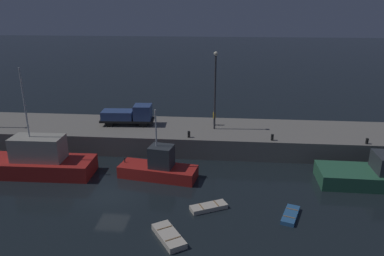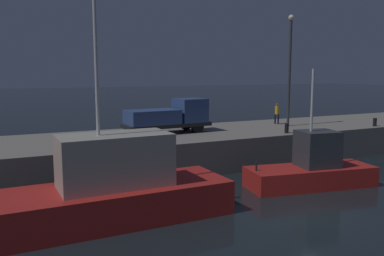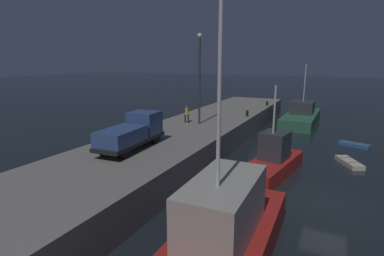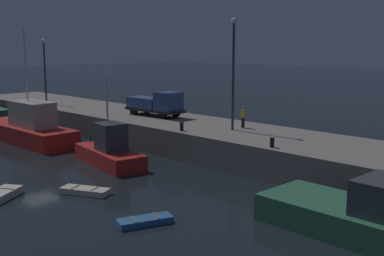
{
  "view_description": "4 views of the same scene",
  "coord_description": "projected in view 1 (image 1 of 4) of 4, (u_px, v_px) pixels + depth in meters",
  "views": [
    {
      "loc": [
        9.13,
        -26.14,
        15.09
      ],
      "look_at": [
        5.66,
        12.22,
        2.04
      ],
      "focal_mm": 34.15,
      "sensor_mm": 36.0,
      "label": 1
    },
    {
      "loc": [
        -12.08,
        -12.85,
        6.27
      ],
      "look_at": [
        0.42,
        12.96,
        2.31
      ],
      "focal_mm": 37.86,
      "sensor_mm": 36.0,
      "label": 2
    },
    {
      "loc": [
        -17.71,
        -0.0,
        8.04
      ],
      "look_at": [
        5.47,
        11.34,
        2.3
      ],
      "focal_mm": 28.1,
      "sensor_mm": 36.0,
      "label": 3
    },
    {
      "loc": [
        31.64,
        -15.75,
        8.53
      ],
      "look_at": [
        6.18,
        9.48,
        2.35
      ],
      "focal_mm": 44.91,
      "sensor_mm": 36.0,
      "label": 4
    }
  ],
  "objects": [
    {
      "name": "rowboat_white_mid",
      "position": [
        290.0,
        215.0,
        27.29
      ],
      "size": [
        1.81,
        2.85,
        0.35
      ],
      "color": "#2D6099",
      "rests_on": "ground"
    },
    {
      "name": "fishing_boat_blue",
      "position": [
        30.0,
        161.0,
        33.96
      ],
      "size": [
        12.55,
        3.65,
        9.99
      ],
      "color": "red",
      "rests_on": "ground"
    },
    {
      "name": "fishing_boat_white",
      "position": [
        159.0,
        167.0,
        33.31
      ],
      "size": [
        7.4,
        3.55,
        6.46
      ],
      "color": "red",
      "rests_on": "ground"
    },
    {
      "name": "dockworker",
      "position": [
        214.0,
        117.0,
        41.06
      ],
      "size": [
        0.37,
        0.43,
        1.66
      ],
      "color": "black",
      "rests_on": "pier_quay"
    },
    {
      "name": "bollard_east",
      "position": [
        272.0,
        137.0,
        36.61
      ],
      "size": [
        0.28,
        0.28,
        0.63
      ],
      "primitive_type": "cylinder",
      "color": "black",
      "rests_on": "pier_quay"
    },
    {
      "name": "lamp_post_east",
      "position": [
        215.0,
        85.0,
        38.54
      ],
      "size": [
        0.44,
        0.44,
        8.39
      ],
      "color": "#38383D",
      "rests_on": "pier_quay"
    },
    {
      "name": "bollard_west",
      "position": [
        189.0,
        134.0,
        37.42
      ],
      "size": [
        0.28,
        0.28,
        0.65
      ],
      "primitive_type": "cylinder",
      "color": "black",
      "rests_on": "pier_quay"
    },
    {
      "name": "pier_quay",
      "position": [
        142.0,
        135.0,
        41.34
      ],
      "size": [
        62.49,
        7.87,
        2.14
      ],
      "color": "gray",
      "rests_on": "ground"
    },
    {
      "name": "bollard_central",
      "position": [
        367.0,
        141.0,
        35.68
      ],
      "size": [
        0.28,
        0.28,
        0.56
      ],
      "primitive_type": "cylinder",
      "color": "black",
      "rests_on": "pier_quay"
    },
    {
      "name": "utility_truck",
      "position": [
        129.0,
        115.0,
        41.13
      ],
      "size": [
        6.07,
        2.34,
        2.31
      ],
      "color": "black",
      "rests_on": "pier_quay"
    },
    {
      "name": "dinghy_orange_near",
      "position": [
        209.0,
        207.0,
        28.33
      ],
      "size": [
        3.02,
        2.17,
        0.4
      ],
      "color": "beige",
      "rests_on": "ground"
    },
    {
      "name": "dinghy_red_small",
      "position": [
        169.0,
        236.0,
        24.73
      ],
      "size": [
        2.77,
        3.33,
        0.46
      ],
      "color": "beige",
      "rests_on": "ground"
    },
    {
      "name": "ground_plane",
      "position": [
        111.0,
        196.0,
        30.28
      ],
      "size": [
        320.0,
        320.0,
        0.0
      ],
      "primitive_type": "plane",
      "color": "black"
    }
  ]
}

